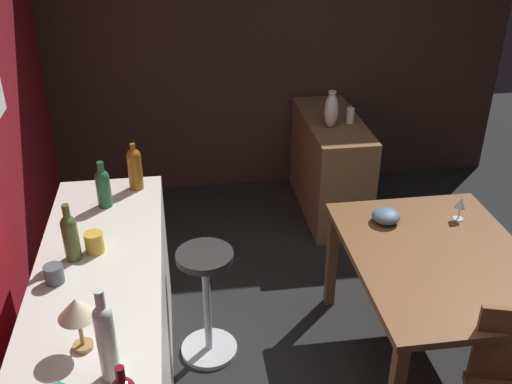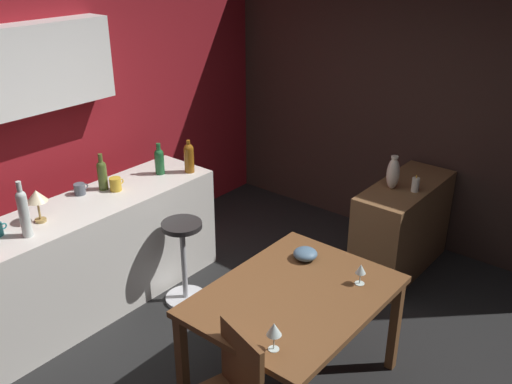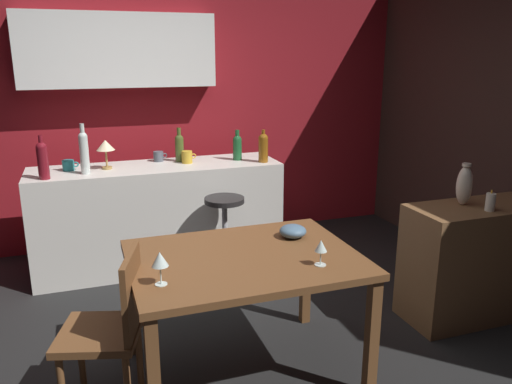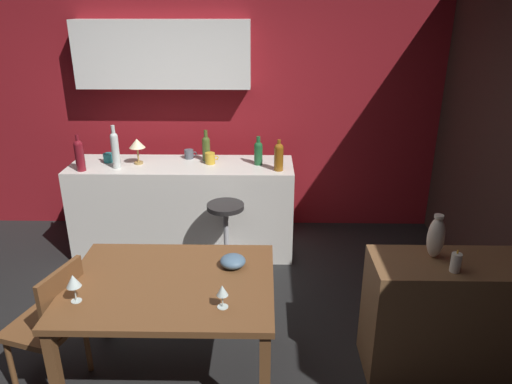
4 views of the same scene
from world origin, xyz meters
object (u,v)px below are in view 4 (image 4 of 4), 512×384
object	(u,v)px
wine_bottle_clear	(115,148)
wine_bottle_ruby	(79,154)
cup_teal	(109,158)
pillar_candle_tall	(456,262)
wine_bottle_olive	(206,147)
wine_bottle_green	(258,152)
wine_bottle_amber	(279,156)
bar_stool	(226,239)
wine_glass_right	(222,291)
vase_ceramic_ivory	(436,237)
sideboard_cabinet	(452,317)
dining_table	(171,293)
cup_mustard	(210,158)
cup_slate	(189,154)
counter_lamp	(137,145)
wine_glass_left	(73,282)
chair_near_window	(52,322)
fruit_bowl	(233,261)

from	to	relation	value
wine_bottle_clear	wine_bottle_ruby	size ratio (longest dim) A/B	1.19
cup_teal	pillar_candle_tall	world-z (taller)	cup_teal
wine_bottle_olive	wine_bottle_clear	size ratio (longest dim) A/B	0.75
wine_bottle_green	wine_bottle_amber	size ratio (longest dim) A/B	0.95
bar_stool	cup_teal	size ratio (longest dim) A/B	5.56
wine_bottle_green	wine_bottle_ruby	distance (m)	1.61
wine_bottle_green	pillar_candle_tall	xyz separation A→B (m)	(1.20, -1.76, -0.14)
wine_bottle_green	wine_glass_right	bearing A→B (deg)	-94.79
cup_teal	vase_ceramic_ivory	size ratio (longest dim) A/B	0.44
sideboard_cabinet	wine_bottle_ruby	distance (m)	3.29
wine_bottle_clear	wine_bottle_amber	world-z (taller)	wine_bottle_clear
dining_table	wine_glass_right	world-z (taller)	wine_glass_right
wine_bottle_green	cup_mustard	bearing A→B (deg)	178.30
cup_slate	counter_lamp	size ratio (longest dim) A/B	0.50
pillar_candle_tall	vase_ceramic_ivory	bearing A→B (deg)	112.18
wine_glass_left	pillar_candle_tall	world-z (taller)	pillar_candle_tall
wine_glass_left	bar_stool	bearing A→B (deg)	63.47
wine_bottle_green	wine_bottle_olive	xyz separation A→B (m)	(-0.50, 0.11, 0.01)
wine_glass_left	cup_slate	bearing A→B (deg)	81.34
cup_mustard	vase_ceramic_ivory	distance (m)	2.25
dining_table	chair_near_window	size ratio (longest dim) A/B	1.45
dining_table	wine_bottle_ruby	bearing A→B (deg)	124.62
wine_glass_right	cup_teal	size ratio (longest dim) A/B	1.10
counter_lamp	pillar_candle_tall	distance (m)	2.92
cup_mustard	wine_glass_right	bearing A→B (deg)	-82.13
fruit_bowl	counter_lamp	size ratio (longest dim) A/B	0.68
dining_table	vase_ceramic_ivory	distance (m)	1.68
wine_glass_right	wine_bottle_amber	distance (m)	1.91
sideboard_cabinet	chair_near_window	bearing A→B (deg)	-175.59
wine_glass_left	wine_bottle_green	distance (m)	2.24
bar_stool	wine_bottle_clear	distance (m)	1.31
vase_ceramic_ivory	wine_bottle_ruby	bearing A→B (deg)	153.09
counter_lamp	wine_bottle_clear	bearing A→B (deg)	-144.33
wine_glass_left	wine_bottle_ruby	xyz separation A→B (m)	(-0.59, 1.79, 0.19)
chair_near_window	wine_bottle_clear	size ratio (longest dim) A/B	2.18
sideboard_cabinet	cup_slate	distance (m)	2.73
dining_table	vase_ceramic_ivory	world-z (taller)	vase_ceramic_ivory
wine_bottle_amber	wine_bottle_green	bearing A→B (deg)	138.19
sideboard_cabinet	cup_slate	size ratio (longest dim) A/B	9.03
counter_lamp	cup_slate	bearing A→B (deg)	21.11
wine_glass_left	wine_bottle_olive	xyz separation A→B (m)	(0.51, 2.10, 0.17)
fruit_bowl	cup_mustard	world-z (taller)	cup_mustard
counter_lamp	vase_ceramic_ivory	distance (m)	2.76
dining_table	wine_bottle_olive	bearing A→B (deg)	89.59
sideboard_cabinet	wine_glass_right	size ratio (longest dim) A/B	7.77
wine_bottle_amber	cup_teal	world-z (taller)	wine_bottle_amber
wine_bottle_clear	bar_stool	bearing A→B (deg)	-21.39
sideboard_cabinet	pillar_candle_tall	xyz separation A→B (m)	(-0.09, -0.11, 0.47)
pillar_candle_tall	vase_ceramic_ivory	size ratio (longest dim) A/B	0.50
wine_glass_right	fruit_bowl	xyz separation A→B (m)	(0.03, 0.44, -0.06)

